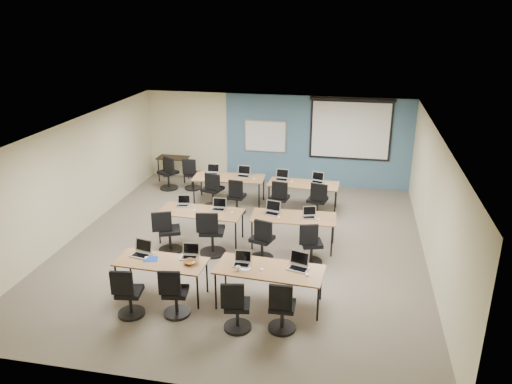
% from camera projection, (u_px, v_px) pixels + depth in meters
% --- Properties ---
extents(floor, '(8.00, 9.00, 0.02)m').
position_uv_depth(floor, '(243.00, 246.00, 11.34)').
color(floor, '#6B6354').
rests_on(floor, ground).
extents(ceiling, '(8.00, 9.00, 0.02)m').
position_uv_depth(ceiling, '(242.00, 130.00, 10.39)').
color(ceiling, white).
rests_on(ceiling, ground).
extents(wall_back, '(8.00, 0.04, 2.70)m').
position_uv_depth(wall_back, '(276.00, 139.00, 15.00)').
color(wall_back, beige).
rests_on(wall_back, ground).
extents(wall_front, '(8.00, 0.04, 2.70)m').
position_uv_depth(wall_front, '(169.00, 303.00, 6.73)').
color(wall_front, beige).
rests_on(wall_front, ground).
extents(wall_left, '(0.04, 9.00, 2.70)m').
position_uv_depth(wall_left, '(75.00, 179.00, 11.60)').
color(wall_left, beige).
rests_on(wall_left, ground).
extents(wall_right, '(0.04, 9.00, 2.70)m').
position_uv_depth(wall_right, '(434.00, 204.00, 10.13)').
color(wall_right, beige).
rests_on(wall_right, ground).
extents(blue_accent_panel, '(5.50, 0.04, 2.70)m').
position_uv_depth(blue_accent_panel, '(317.00, 142.00, 14.74)').
color(blue_accent_panel, '#3D5977').
rests_on(blue_accent_panel, wall_back).
extents(whiteboard, '(1.28, 0.03, 0.98)m').
position_uv_depth(whiteboard, '(265.00, 136.00, 14.95)').
color(whiteboard, '#AAABAC').
rests_on(whiteboard, wall_back).
extents(projector_screen, '(2.40, 0.10, 1.82)m').
position_uv_depth(projector_screen, '(351.00, 126.00, 14.32)').
color(projector_screen, black).
rests_on(projector_screen, wall_back).
extents(training_table_front_left, '(1.67, 0.70, 0.73)m').
position_uv_depth(training_table_front_left, '(161.00, 263.00, 9.16)').
color(training_table_front_left, brown).
rests_on(training_table_front_left, floor).
extents(training_table_front_right, '(1.93, 0.80, 0.73)m').
position_uv_depth(training_table_front_right, '(269.00, 271.00, 8.88)').
color(training_table_front_right, brown).
rests_on(training_table_front_right, floor).
extents(training_table_mid_left, '(1.91, 0.80, 0.73)m').
position_uv_depth(training_table_mid_left, '(201.00, 213.00, 11.38)').
color(training_table_mid_left, '#9B6240').
rests_on(training_table_mid_left, floor).
extents(training_table_mid_right, '(1.88, 0.78, 0.73)m').
position_uv_depth(training_table_mid_right, '(294.00, 218.00, 11.09)').
color(training_table_mid_right, brown).
rests_on(training_table_mid_right, floor).
extents(training_table_back_left, '(1.94, 0.81, 0.73)m').
position_uv_depth(training_table_back_left, '(229.00, 179.00, 13.64)').
color(training_table_back_left, brown).
rests_on(training_table_back_left, floor).
extents(training_table_back_right, '(1.85, 0.77, 0.73)m').
position_uv_depth(training_table_back_right, '(303.00, 185.00, 13.15)').
color(training_table_back_right, '#A86033').
rests_on(training_table_back_right, floor).
extents(laptop_0, '(0.36, 0.30, 0.27)m').
position_uv_depth(laptop_0, '(142.00, 251.00, 9.36)').
color(laptop_0, '#A6A7B3').
rests_on(laptop_0, training_table_front_left).
extents(mouse_0, '(0.08, 0.11, 0.04)m').
position_uv_depth(mouse_0, '(146.00, 258.00, 9.23)').
color(mouse_0, white).
rests_on(mouse_0, training_table_front_left).
extents(task_chair_0, '(0.48, 0.48, 0.96)m').
position_uv_depth(task_chair_0, '(128.00, 297.00, 8.64)').
color(task_chair_0, black).
rests_on(task_chair_0, floor).
extents(laptop_1, '(0.32, 0.27, 0.24)m').
position_uv_depth(laptop_1, '(190.00, 254.00, 9.27)').
color(laptop_1, '#B6B6BB').
rests_on(laptop_1, training_table_front_left).
extents(mouse_1, '(0.08, 0.10, 0.03)m').
position_uv_depth(mouse_1, '(194.00, 262.00, 9.07)').
color(mouse_1, white).
rests_on(mouse_1, training_table_front_left).
extents(task_chair_1, '(0.47, 0.47, 0.95)m').
position_uv_depth(task_chair_1, '(174.00, 296.00, 8.64)').
color(task_chair_1, black).
rests_on(task_chair_1, floor).
extents(laptop_2, '(0.31, 0.26, 0.23)m').
position_uv_depth(laptop_2, '(242.00, 261.00, 9.01)').
color(laptop_2, '#B2B2B8').
rests_on(laptop_2, training_table_front_right).
extents(mouse_2, '(0.06, 0.09, 0.03)m').
position_uv_depth(mouse_2, '(262.00, 269.00, 8.82)').
color(mouse_2, white).
rests_on(mouse_2, training_table_front_right).
extents(task_chair_2, '(0.47, 0.47, 0.96)m').
position_uv_depth(task_chair_2, '(236.00, 310.00, 8.26)').
color(task_chair_2, black).
rests_on(task_chair_2, floor).
extents(laptop_3, '(0.36, 0.31, 0.27)m').
position_uv_depth(laptop_3, '(299.00, 264.00, 8.89)').
color(laptop_3, silver).
rests_on(laptop_3, training_table_front_right).
extents(mouse_3, '(0.08, 0.11, 0.04)m').
position_uv_depth(mouse_3, '(307.00, 275.00, 8.65)').
color(mouse_3, white).
rests_on(mouse_3, training_table_front_right).
extents(task_chair_3, '(0.47, 0.47, 0.96)m').
position_uv_depth(task_chair_3, '(282.00, 311.00, 8.23)').
color(task_chair_3, black).
rests_on(task_chair_3, floor).
extents(laptop_4, '(0.30, 0.26, 0.23)m').
position_uv_depth(laptop_4, '(183.00, 203.00, 11.67)').
color(laptop_4, '#AFAFB5').
rests_on(laptop_4, training_table_mid_left).
extents(mouse_4, '(0.07, 0.10, 0.03)m').
position_uv_depth(mouse_4, '(194.00, 210.00, 11.39)').
color(mouse_4, white).
rests_on(mouse_4, training_table_mid_left).
extents(task_chair_4, '(0.56, 0.53, 1.01)m').
position_uv_depth(task_chair_4, '(168.00, 235.00, 10.92)').
color(task_chair_4, black).
rests_on(task_chair_4, floor).
extents(laptop_5, '(0.32, 0.27, 0.24)m').
position_uv_depth(laptop_5, '(219.00, 207.00, 11.46)').
color(laptop_5, silver).
rests_on(laptop_5, training_table_mid_left).
extents(mouse_5, '(0.08, 0.11, 0.03)m').
position_uv_depth(mouse_5, '(232.00, 213.00, 11.26)').
color(mouse_5, white).
rests_on(mouse_5, training_table_mid_left).
extents(task_chair_5, '(0.58, 0.58, 1.05)m').
position_uv_depth(task_chair_5, '(211.00, 236.00, 10.79)').
color(task_chair_5, black).
rests_on(task_chair_5, floor).
extents(laptop_6, '(0.35, 0.30, 0.27)m').
position_uv_depth(laptop_6, '(273.00, 210.00, 11.24)').
color(laptop_6, silver).
rests_on(laptop_6, training_table_mid_right).
extents(mouse_6, '(0.07, 0.10, 0.04)m').
position_uv_depth(mouse_6, '(279.00, 217.00, 11.00)').
color(mouse_6, white).
rests_on(mouse_6, training_table_mid_right).
extents(task_chair_6, '(0.50, 0.49, 0.98)m').
position_uv_depth(task_chair_6, '(262.00, 243.00, 10.58)').
color(task_chair_6, black).
rests_on(task_chair_6, floor).
extents(laptop_7, '(0.30, 0.25, 0.23)m').
position_uv_depth(laptop_7, '(309.00, 215.00, 11.02)').
color(laptop_7, silver).
rests_on(laptop_7, training_table_mid_right).
extents(mouse_7, '(0.07, 0.09, 0.03)m').
position_uv_depth(mouse_7, '(319.00, 219.00, 10.90)').
color(mouse_7, white).
rests_on(mouse_7, training_table_mid_right).
extents(task_chair_7, '(0.48, 0.48, 0.96)m').
position_uv_depth(task_chair_7, '(311.00, 247.00, 10.41)').
color(task_chair_7, black).
rests_on(task_chair_7, floor).
extents(laptop_8, '(0.34, 0.29, 0.26)m').
position_uv_depth(laptop_8, '(212.00, 172.00, 13.88)').
color(laptop_8, silver).
rests_on(laptop_8, training_table_back_left).
extents(mouse_8, '(0.09, 0.11, 0.03)m').
position_uv_depth(mouse_8, '(216.00, 176.00, 13.67)').
color(mouse_8, white).
rests_on(mouse_8, training_table_back_left).
extents(task_chair_8, '(0.56, 0.55, 1.02)m').
position_uv_depth(task_chair_8, '(213.00, 193.00, 13.33)').
color(task_chair_8, black).
rests_on(task_chair_8, floor).
extents(laptop_9, '(0.36, 0.30, 0.27)m').
position_uv_depth(laptop_9, '(243.00, 174.00, 13.70)').
color(laptop_9, silver).
rests_on(laptop_9, training_table_back_left).
extents(mouse_9, '(0.09, 0.11, 0.04)m').
position_uv_depth(mouse_9, '(254.00, 179.00, 13.47)').
color(mouse_9, white).
rests_on(mouse_9, training_table_back_left).
extents(task_chair_9, '(0.47, 0.47, 0.95)m').
position_uv_depth(task_chair_9, '(237.00, 199.00, 13.01)').
color(task_chair_9, black).
rests_on(task_chair_9, floor).
extents(laptop_10, '(0.35, 0.30, 0.26)m').
position_uv_depth(laptop_10, '(282.00, 177.00, 13.43)').
color(laptop_10, '#ADACB6').
rests_on(laptop_10, training_table_back_right).
extents(mouse_10, '(0.08, 0.11, 0.03)m').
position_uv_depth(mouse_10, '(292.00, 182.00, 13.25)').
color(mouse_10, white).
rests_on(mouse_10, training_table_back_right).
extents(task_chair_10, '(0.50, 0.50, 0.98)m').
position_uv_depth(task_chair_10, '(279.00, 201.00, 12.82)').
color(task_chair_10, black).
rests_on(task_chair_10, floor).
extents(laptop_11, '(0.33, 0.28, 0.25)m').
position_uv_depth(laptop_11, '(318.00, 180.00, 13.24)').
color(laptop_11, beige).
rests_on(laptop_11, training_table_back_right).
extents(mouse_11, '(0.06, 0.09, 0.03)m').
position_uv_depth(mouse_11, '(326.00, 184.00, 13.03)').
color(mouse_11, white).
rests_on(mouse_11, training_table_back_right).
extents(task_chair_11, '(0.52, 0.52, 1.00)m').
position_uv_depth(task_chair_11, '(317.00, 204.00, 12.65)').
color(task_chair_11, black).
rests_on(task_chair_11, floor).
extents(blue_mousepad, '(0.32, 0.29, 0.01)m').
position_uv_depth(blue_mousepad, '(151.00, 259.00, 9.21)').
color(blue_mousepad, '#1138A3').
rests_on(blue_mousepad, training_table_front_left).
extents(snack_bowl, '(0.33, 0.33, 0.06)m').
position_uv_depth(snack_bowl, '(190.00, 262.00, 9.04)').
color(snack_bowl, brown).
rests_on(snack_bowl, training_table_front_left).
extents(snack_plate, '(0.19, 0.19, 0.01)m').
position_uv_depth(snack_plate, '(245.00, 268.00, 8.87)').
color(snack_plate, white).
rests_on(snack_plate, training_table_front_right).
extents(coffee_cup, '(0.08, 0.08, 0.07)m').
position_uv_depth(coffee_cup, '(238.00, 269.00, 8.78)').
color(coffee_cup, white).
rests_on(coffee_cup, snack_plate).
extents(utility_table, '(0.94, 0.52, 0.75)m').
position_uv_depth(utility_table, '(173.00, 160.00, 15.39)').
color(utility_table, black).
rests_on(utility_table, floor).
extents(spare_chair_a, '(0.48, 0.48, 0.97)m').
position_uv_depth(spare_chair_a, '(192.00, 177.00, 14.69)').
color(spare_chair_a, black).
rests_on(spare_chair_a, floor).
extents(spare_chair_b, '(0.60, 0.54, 1.02)m').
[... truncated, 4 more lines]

